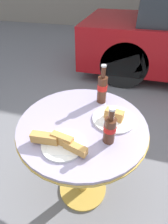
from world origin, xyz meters
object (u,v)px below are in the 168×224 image
Objects in this scene: lunch_plate_far at (60,143)px; cola_bottle_right at (110,129)px; lunch_plate_near at (114,118)px; cola_bottle_left at (102,88)px; bistro_table at (82,142)px.

cola_bottle_right is at bearing 23.30° from lunch_plate_far.
lunch_plate_near is 0.36m from lunch_plate_far.
cola_bottle_left is 1.23× the size of cola_bottle_right.
cola_bottle_right reaches higher than bistro_table.
lunch_plate_far is at bearing -130.70° from lunch_plate_near.
cola_bottle_left is at bearing 106.51° from cola_bottle_right.
cola_bottle_left is at bearing 74.51° from bistro_table.
cola_bottle_right is at bearing -73.49° from cola_bottle_left.
cola_bottle_left is 0.22m from lunch_plate_near.
cola_bottle_left is (0.07, 0.24, 0.27)m from bistro_table.
lunch_plate_near reaches higher than bistro_table.
cola_bottle_left is 1.03× the size of lunch_plate_near.
cola_bottle_right reaches higher than lunch_plate_far.
lunch_plate_near is (0.11, -0.17, -0.09)m from cola_bottle_left.
cola_bottle_left reaches higher than lunch_plate_far.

